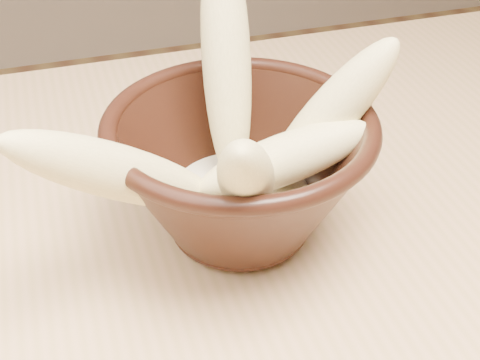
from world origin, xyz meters
name	(u,v)px	position (x,y,z in m)	size (l,w,h in m)	color
table	(244,334)	(0.00, 0.00, 0.67)	(1.20, 0.80, 0.75)	tan
bowl	(240,170)	(0.01, 0.04, 0.82)	(0.21, 0.21, 0.11)	black
milk_puddle	(240,198)	(0.01, 0.04, 0.79)	(0.12, 0.12, 0.02)	beige
banana_upright	(226,59)	(0.01, 0.09, 0.89)	(0.04, 0.04, 0.20)	#CCBD78
banana_left	(122,173)	(-0.08, 0.01, 0.85)	(0.04, 0.04, 0.19)	#CCBD78
banana_right	(328,118)	(0.08, 0.03, 0.86)	(0.04, 0.04, 0.16)	#CCBD78
banana_across	(283,160)	(0.04, 0.02, 0.84)	(0.04, 0.04, 0.14)	#CCBD78
banana_front	(246,179)	(-0.01, -0.02, 0.85)	(0.04, 0.04, 0.16)	#CCBD78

